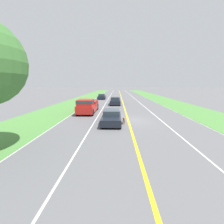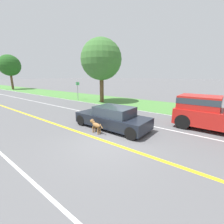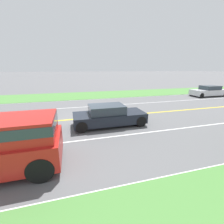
{
  "view_description": "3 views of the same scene",
  "coord_description": "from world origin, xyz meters",
  "views": [
    {
      "loc": [
        1.19,
        15.46,
        3.8
      ],
      "look_at": [
        1.71,
        0.36,
        0.98
      ],
      "focal_mm": 24.0,
      "sensor_mm": 36.0,
      "label": 1
    },
    {
      "loc": [
        -5.06,
        -4.19,
        3.05
      ],
      "look_at": [
        1.05,
        0.59,
        1.19
      ],
      "focal_mm": 24.0,
      "sensor_mm": 36.0,
      "label": 2
    },
    {
      "loc": [
        10.57,
        -1.16,
        3.51
      ],
      "look_at": [
        1.7,
        1.3,
        0.84
      ],
      "focal_mm": 24.0,
      "sensor_mm": 36.0,
      "label": 3
    }
  ],
  "objects": [
    {
      "name": "ground_plane",
      "position": [
        0.0,
        0.0,
        0.0
      ],
      "size": [
        400.0,
        400.0,
        0.0
      ],
      "primitive_type": "plane",
      "color": "#5B5B5E"
    },
    {
      "name": "centre_divider_line",
      "position": [
        0.0,
        0.0,
        0.0
      ],
      "size": [
        0.18,
        160.0,
        0.01
      ],
      "primitive_type": "cube",
      "color": "yellow",
      "rests_on": "ground"
    },
    {
      "name": "lane_edge_line_right",
      "position": [
        7.0,
        0.0,
        0.0
      ],
      "size": [
        0.14,
        160.0,
        0.01
      ],
      "primitive_type": "cube",
      "color": "white",
      "rests_on": "ground"
    },
    {
      "name": "lane_dash_same_dir",
      "position": [
        3.5,
        0.0,
        0.0
      ],
      "size": [
        0.1,
        160.0,
        0.01
      ],
      "primitive_type": "cube",
      "color": "white",
      "rests_on": "ground"
    },
    {
      "name": "lane_dash_oncoming",
      "position": [
        -3.5,
        0.0,
        0.0
      ],
      "size": [
        0.1,
        160.0,
        0.01
      ],
      "primitive_type": "cube",
      "color": "white",
      "rests_on": "ground"
    },
    {
      "name": "grass_verge_right",
      "position": [
        10.0,
        0.0,
        0.01
      ],
      "size": [
        6.0,
        160.0,
        0.03
      ],
      "primitive_type": "cube",
      "color": "#4C843D",
      "rests_on": "ground"
    },
    {
      "name": "ego_car",
      "position": [
        1.73,
        1.08,
        0.62
      ],
      "size": [
        1.84,
        4.53,
        1.32
      ],
      "color": "black",
      "rests_on": "ground"
    },
    {
      "name": "dog",
      "position": [
        0.52,
        1.33,
        0.47
      ],
      "size": [
        0.31,
        1.09,
        0.75
      ],
      "rotation": [
        0.0,
        0.0,
        -0.14
      ],
      "color": "olive",
      "rests_on": "ground"
    },
    {
      "name": "roadside_tree_right_near",
      "position": [
        8.3,
        7.81,
        4.89
      ],
      "size": [
        4.65,
        4.65,
        7.23
      ],
      "color": "brown",
      "rests_on": "ground"
    },
    {
      "name": "roadside_tree_right_far",
      "position": [
        8.66,
        36.35,
        5.45
      ],
      "size": [
        4.72,
        4.72,
        7.83
      ],
      "color": "brown",
      "rests_on": "ground"
    },
    {
      "name": "street_sign",
      "position": [
        7.71,
        11.5,
        1.49
      ],
      "size": [
        0.11,
        0.64,
        2.36
      ],
      "color": "gray",
      "rests_on": "ground"
    }
  ]
}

